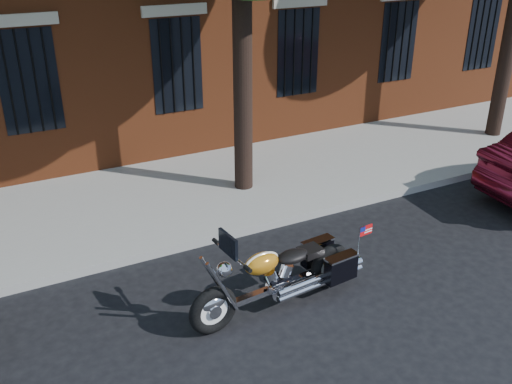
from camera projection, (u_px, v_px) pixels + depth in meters
ground at (296, 268)px, 9.00m from camera, size 120.00×120.00×0.00m
curb at (256, 227)px, 10.08m from camera, size 40.00×0.16×0.15m
sidewalk at (214, 188)px, 11.59m from camera, size 40.00×3.60×0.15m
motorcycle at (284, 276)px, 7.94m from camera, size 2.82×0.95×1.41m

